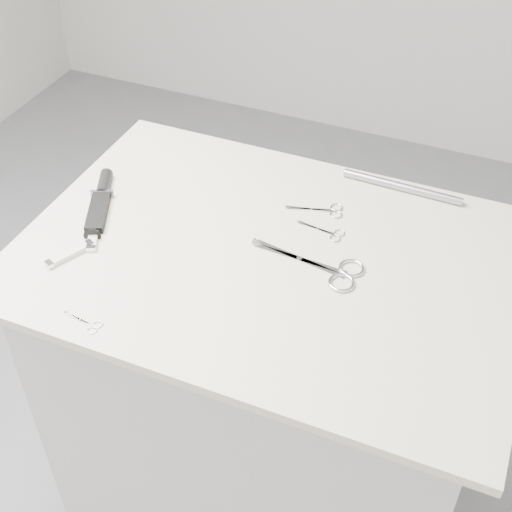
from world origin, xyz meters
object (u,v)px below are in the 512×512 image
at_px(embroidery_scissors_b, 328,232).
at_px(pocket_knife_b, 93,236).
at_px(metal_rail, 402,187).
at_px(plinth, 269,400).
at_px(pocket_knife_a, 70,254).
at_px(embroidery_scissors_a, 325,210).
at_px(tiny_scissors, 87,323).
at_px(sheathed_knife, 101,199).
at_px(large_shears, 329,269).

distance_m(embroidery_scissors_b, pocket_knife_b, 0.48).
bearing_deg(metal_rail, plinth, -120.62).
bearing_deg(pocket_knife_b, pocket_knife_a, 143.13).
distance_m(embroidery_scissors_a, pocket_knife_b, 0.49).
height_order(tiny_scissors, metal_rail, metal_rail).
distance_m(tiny_scissors, pocket_knife_a, 0.19).
xyz_separation_m(tiny_scissors, sheathed_knife, (-0.17, 0.32, 0.01)).
bearing_deg(pocket_knife_b, embroidery_scissors_a, -82.42).
xyz_separation_m(embroidery_scissors_a, embroidery_scissors_b, (0.03, -0.07, -0.00)).
bearing_deg(embroidery_scissors_b, pocket_knife_a, -141.92).
height_order(sheathed_knife, pocket_knife_a, sheathed_knife).
bearing_deg(pocket_knife_a, embroidery_scissors_a, -25.95).
xyz_separation_m(embroidery_scissors_a, tiny_scissors, (-0.29, -0.48, -0.00)).
xyz_separation_m(pocket_knife_b, metal_rail, (0.54, 0.41, 0.00)).
bearing_deg(large_shears, tiny_scissors, -133.18).
distance_m(embroidery_scissors_b, tiny_scissors, 0.52).
relative_size(plinth, pocket_knife_a, 8.79).
bearing_deg(metal_rail, large_shears, -101.59).
relative_size(large_shears, sheathed_knife, 1.13).
relative_size(tiny_scissors, pocket_knife_b, 0.90).
bearing_deg(sheathed_knife, plinth, -116.69).
bearing_deg(sheathed_knife, embroidery_scissors_b, -103.75).
height_order(embroidery_scissors_a, pocket_knife_a, pocket_knife_a).
bearing_deg(embroidery_scissors_a, plinth, -122.82).
bearing_deg(plinth, embroidery_scissors_b, 52.75).
relative_size(sheathed_knife, pocket_knife_b, 2.29).
xyz_separation_m(embroidery_scissors_a, pocket_knife_b, (-0.41, -0.27, 0.00)).
bearing_deg(plinth, metal_rail, 59.38).
xyz_separation_m(sheathed_knife, pocket_knife_a, (0.04, -0.18, -0.00)).
xyz_separation_m(large_shears, embroidery_scissors_b, (-0.04, 0.11, -0.00)).
relative_size(embroidery_scissors_a, sheathed_knife, 0.60).
height_order(pocket_knife_b, metal_rail, metal_rail).
height_order(pocket_knife_a, metal_rail, metal_rail).
bearing_deg(metal_rail, sheathed_knife, -153.48).
height_order(large_shears, metal_rail, metal_rail).
distance_m(large_shears, embroidery_scissors_a, 0.19).
bearing_deg(embroidery_scissors_b, embroidery_scissors_a, 119.85).
height_order(embroidery_scissors_b, metal_rail, metal_rail).
bearing_deg(tiny_scissors, sheathed_knife, 126.38).
relative_size(embroidery_scissors_a, pocket_knife_b, 1.38).
bearing_deg(pocket_knife_b, sheathed_knife, -1.14).
bearing_deg(plinth, pocket_knife_a, -156.42).
bearing_deg(metal_rail, tiny_scissors, -124.30).
bearing_deg(pocket_knife_a, metal_rail, -24.04).
bearing_deg(pocket_knife_a, pocket_knife_b, 14.51).
xyz_separation_m(large_shears, pocket_knife_b, (-0.47, -0.09, 0.00)).
bearing_deg(pocket_knife_b, embroidery_scissors_b, -91.16).
bearing_deg(pocket_knife_b, plinth, -101.11).
relative_size(large_shears, embroidery_scissors_a, 1.88).
bearing_deg(tiny_scissors, embroidery_scissors_a, 67.27).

